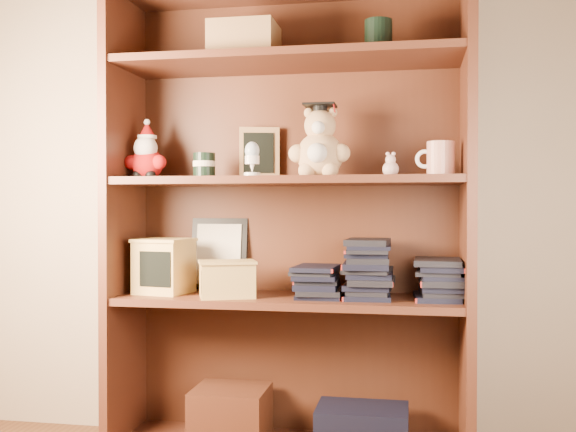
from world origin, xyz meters
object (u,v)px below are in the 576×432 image
bookcase (290,228)px  grad_teddy_bear (320,148)px  teacher_mug (440,159)px  treats_box (164,266)px

bookcase → grad_teddy_bear: bookcase is taller
bookcase → teacher_mug: (0.50, -0.05, 0.23)m
grad_teddy_bear → bookcase: bearing=152.4°
teacher_mug → treats_box: 1.00m
bookcase → teacher_mug: bookcase is taller
bookcase → teacher_mug: size_ratio=12.75×
treats_box → bookcase: bearing=6.7°
grad_teddy_bear → treats_box: 0.68m
teacher_mug → treats_box: size_ratio=0.63×
grad_teddy_bear → treats_box: bearing=179.3°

